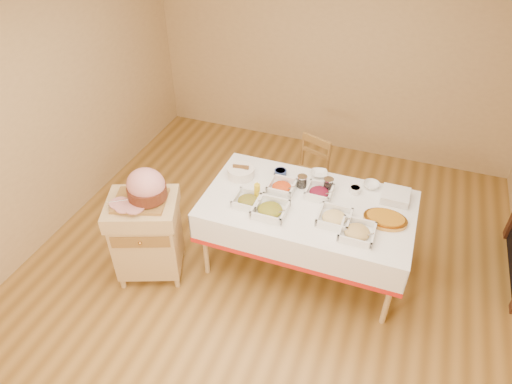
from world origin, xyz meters
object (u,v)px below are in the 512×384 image
at_px(dining_table, 307,217).
at_px(brass_platter, 385,219).
at_px(dining_chair, 307,175).
at_px(plate_stack, 395,196).
at_px(butcher_cart, 147,233).
at_px(preserve_jar_right, 328,185).
at_px(mustard_bottle, 257,190).
at_px(ham_on_board, 145,188).
at_px(preserve_jar_left, 302,182).
at_px(bread_basket, 241,172).

relative_size(dining_table, brass_platter, 5.02).
relative_size(dining_chair, plate_stack, 3.49).
bearing_deg(butcher_cart, preserve_jar_right, 30.22).
height_order(dining_table, mustard_bottle, mustard_bottle).
bearing_deg(brass_platter, ham_on_board, -164.47).
relative_size(preserve_jar_right, mustard_bottle, 0.68).
relative_size(preserve_jar_left, brass_platter, 0.32).
distance_m(dining_table, ham_on_board, 1.43).
relative_size(dining_table, ham_on_board, 3.93).
bearing_deg(dining_table, brass_platter, -0.78).
xyz_separation_m(dining_chair, preserve_jar_right, (0.33, -0.60, 0.38)).
relative_size(butcher_cart, brass_platter, 2.32).
bearing_deg(plate_stack, mustard_bottle, -161.27).
relative_size(mustard_bottle, plate_stack, 0.70).
distance_m(dining_chair, mustard_bottle, 1.04).
distance_m(preserve_jar_right, mustard_bottle, 0.65).
bearing_deg(dining_table, ham_on_board, -156.74).
relative_size(ham_on_board, preserve_jar_right, 4.05).
xyz_separation_m(dining_chair, ham_on_board, (-1.05, -1.39, 0.54)).
relative_size(butcher_cart, plate_stack, 3.54).
distance_m(dining_table, preserve_jar_left, 0.32).
bearing_deg(mustard_bottle, dining_table, 9.42).
height_order(preserve_jar_left, brass_platter, preserve_jar_left).
relative_size(butcher_cart, ham_on_board, 1.82).
distance_m(dining_table, plate_stack, 0.79).
bearing_deg(ham_on_board, butcher_cart, -141.97).
bearing_deg(mustard_bottle, brass_platter, 3.37).
bearing_deg(preserve_jar_right, ham_on_board, -150.07).
bearing_deg(ham_on_board, brass_platter, 15.53).
bearing_deg(preserve_jar_right, plate_stack, 6.31).
bearing_deg(plate_stack, dining_chair, 149.68).
xyz_separation_m(dining_table, brass_platter, (0.66, -0.01, 0.18)).
distance_m(dining_chair, plate_stack, 1.12).
distance_m(dining_table, butcher_cart, 1.44).
bearing_deg(mustard_bottle, preserve_jar_right, 30.00).
bearing_deg(brass_platter, preserve_jar_left, 164.46).
distance_m(dining_table, brass_platter, 0.68).
bearing_deg(dining_chair, butcher_cart, -127.46).
relative_size(butcher_cart, preserve_jar_left, 7.31).
distance_m(butcher_cart, brass_platter, 2.07).
bearing_deg(ham_on_board, mustard_bottle, 29.88).
bearing_deg(brass_platter, dining_table, 179.22).
relative_size(preserve_jar_right, brass_platter, 0.32).
bearing_deg(butcher_cart, dining_chair, 52.54).
relative_size(butcher_cart, mustard_bottle, 5.03).
bearing_deg(dining_chair, brass_platter, -44.48).
xyz_separation_m(dining_chair, preserve_jar_left, (0.10, -0.64, 0.38)).
height_order(mustard_bottle, bread_basket, mustard_bottle).
xyz_separation_m(ham_on_board, brass_platter, (1.92, 0.53, -0.19)).
distance_m(preserve_jar_right, bread_basket, 0.81).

